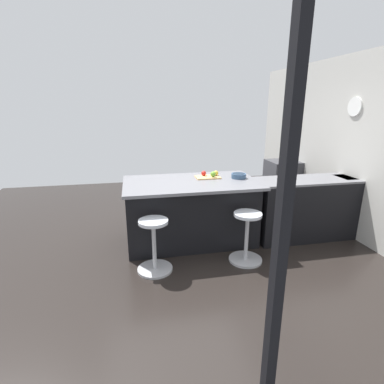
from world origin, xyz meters
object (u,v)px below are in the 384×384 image
object	(u,v)px
stool_middle	(154,247)
cutting_board	(208,177)
apple_yellow	(216,173)
fruit_bowl	(239,176)
kitchen_island	(191,211)
oven_range	(282,182)
stool_by_window	(246,239)
apple_green	(213,174)
apple_red	(204,173)

from	to	relation	value
stool_middle	cutting_board	bearing A→B (deg)	-136.33
apple_yellow	fruit_bowl	distance (m)	0.34
stool_middle	apple_yellow	bearing A→B (deg)	-139.07
kitchen_island	stool_middle	distance (m)	0.95
oven_range	stool_middle	bearing A→B (deg)	37.12
oven_range	stool_by_window	world-z (taller)	oven_range
oven_range	kitchen_island	bearing A→B (deg)	32.39
oven_range	apple_green	distance (m)	2.34
stool_by_window	fruit_bowl	bearing A→B (deg)	-99.90
oven_range	stool_middle	xyz separation A→B (m)	(2.81, 2.13, -0.13)
stool_by_window	stool_middle	xyz separation A→B (m)	(1.20, 0.00, 0.00)
stool_middle	apple_red	bearing A→B (deg)	-132.67
cutting_board	fruit_bowl	distance (m)	0.46
apple_yellow	oven_range	bearing A→B (deg)	-145.25
stool_by_window	stool_middle	world-z (taller)	same
cutting_board	kitchen_island	bearing A→B (deg)	22.75
fruit_bowl	apple_green	bearing A→B (deg)	-11.23
stool_middle	apple_yellow	world-z (taller)	apple_yellow
oven_range	apple_red	size ratio (longest dim) A/B	12.24
kitchen_island	apple_yellow	bearing A→B (deg)	-159.04
stool_middle	fruit_bowl	world-z (taller)	fruit_bowl
stool_by_window	apple_red	distance (m)	1.20
cutting_board	oven_range	bearing A→B (deg)	-146.34
oven_range	apple_yellow	size ratio (longest dim) A/B	12.21
oven_range	apple_green	size ratio (longest dim) A/B	10.95
stool_middle	apple_green	distance (m)	1.43
stool_by_window	apple_green	size ratio (longest dim) A/B	8.22
oven_range	kitchen_island	world-z (taller)	kitchen_island
apple_red	stool_by_window	bearing A→B (deg)	111.81
kitchen_island	fruit_bowl	world-z (taller)	fruit_bowl
apple_yellow	stool_by_window	bearing A→B (deg)	101.41
apple_green	kitchen_island	bearing A→B (deg)	12.71
oven_range	apple_yellow	bearing A→B (deg)	34.75
apple_green	fruit_bowl	bearing A→B (deg)	168.77
fruit_bowl	apple_red	bearing A→B (deg)	-19.94
stool_by_window	kitchen_island	bearing A→B (deg)	-50.36
apple_green	apple_red	size ratio (longest dim) A/B	1.12
kitchen_island	fruit_bowl	size ratio (longest dim) A/B	8.77
apple_green	apple_yellow	world-z (taller)	apple_green
kitchen_island	apple_red	bearing A→B (deg)	-142.21
kitchen_island	apple_green	xyz separation A→B (m)	(-0.35, -0.08, 0.53)
oven_range	apple_yellow	world-z (taller)	apple_yellow
apple_red	fruit_bowl	xyz separation A→B (m)	(-0.49, 0.18, -0.02)
cutting_board	apple_red	distance (m)	0.09
kitchen_island	apple_red	xyz separation A→B (m)	(-0.24, -0.18, 0.53)
stool_by_window	stool_middle	distance (m)	1.20
kitchen_island	cutting_board	size ratio (longest dim) A/B	5.30
apple_green	fruit_bowl	size ratio (longest dim) A/B	0.38
apple_red	apple_yellow	world-z (taller)	same
stool_middle	apple_yellow	size ratio (longest dim) A/B	9.16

